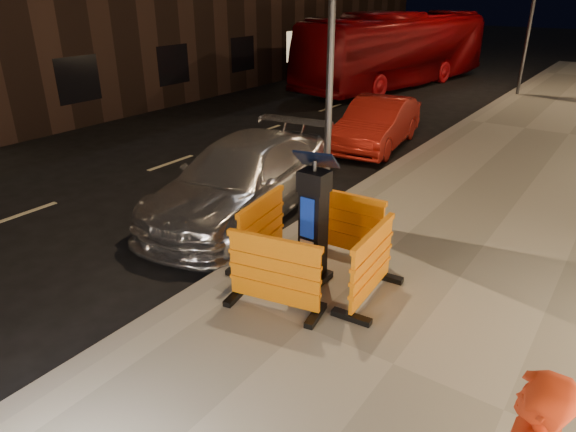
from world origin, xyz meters
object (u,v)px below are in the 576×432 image
Objects in this scene: car_silver at (244,214)px; car_red at (376,147)px; barrier_back at (345,224)px; barrier_bldgside at (371,265)px; parking_kiosk at (313,221)px; barrier_front at (274,274)px; bus_doubledecker at (394,86)px; barrier_kerbside at (262,230)px.

car_red is at bearing 80.83° from car_silver.
barrier_back and barrier_bldgside have the same top height.
car_red is (-3.47, 7.27, -0.68)m from barrier_bldgside.
parking_kiosk is 1.04m from barrier_front.
barrier_bldgside is at bearing -72.70° from car_red.
car_silver is at bearing 125.56° from barrier_front.
barrier_front is 0.27× the size of car_silver.
car_silver is (-2.57, 2.43, -0.68)m from barrier_front.
car_red is at bearing 95.96° from barrier_front.
barrier_front is at bearing -51.99° from car_silver.
parking_kiosk is 1.04m from barrier_back.
bus_doubledecker is (-6.20, 16.61, -1.10)m from parking_kiosk.
parking_kiosk is 3.17m from car_silver.
barrier_bldgside is at bearing -98.07° from barrier_kerbside.
barrier_kerbside reaches higher than car_red.
car_red is at bearing 103.03° from parking_kiosk.
barrier_front and barrier_back have the same top height.
barrier_kerbside is (-0.95, 0.00, -0.42)m from parking_kiosk.
bus_doubledecker is (-5.25, 16.61, -0.68)m from barrier_kerbside.
barrier_back is at bearing -59.21° from bus_doubledecker.
barrier_bldgside is 3.88m from car_silver.
barrier_bldgside is at bearing 33.93° from barrier_front.
barrier_front is at bearing -96.07° from parking_kiosk.
parking_kiosk reaches higher than barrier_front.
barrier_bldgside is (0.95, 0.00, -0.42)m from parking_kiosk.
car_red is at bearing 4.10° from barrier_kerbside.
barrier_kerbside is 0.12× the size of bus_doubledecker.
bus_doubledecker is at bearing 108.52° from barrier_back.
barrier_bldgside is at bearing -31.41° from car_silver.
barrier_front is 0.12× the size of bus_doubledecker.
parking_kiosk is at bearing -79.10° from car_red.
barrier_kerbside is 0.27× the size of car_silver.
barrier_back is 1.34m from barrier_kerbside.
barrier_back is 0.33× the size of car_red.
barrier_front and barrier_kerbside have the same top height.
car_silver is at bearing 165.28° from barrier_back.
barrier_front is 1.00× the size of barrier_bldgside.
car_silver is (-1.62, 1.48, -0.68)m from barrier_kerbside.
barrier_kerbside is at bearing -138.07° from barrier_back.
barrier_bldgside is (0.95, -0.95, 0.00)m from barrier_back.
car_red is (-2.52, 8.22, -0.68)m from barrier_front.
bus_doubledecker is at bearing 104.39° from parking_kiosk.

